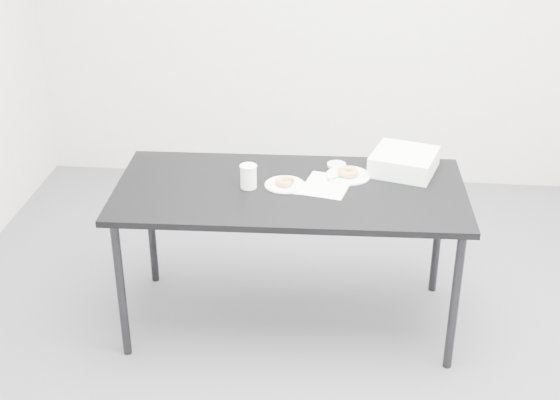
# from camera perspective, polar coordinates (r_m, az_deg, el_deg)

# --- Properties ---
(floor) EXTENTS (4.00, 4.00, 0.00)m
(floor) POSITION_cam_1_polar(r_m,az_deg,el_deg) (4.08, 1.32, -10.29)
(floor) COLOR #4A4A4F
(floor) RESTS_ON ground
(table) EXTENTS (1.75, 0.86, 0.79)m
(table) POSITION_cam_1_polar(r_m,az_deg,el_deg) (3.85, 0.74, 0.09)
(table) COLOR black
(table) RESTS_ON floor
(scorecard) EXTENTS (0.27, 0.32, 0.00)m
(scorecard) POSITION_cam_1_polar(r_m,az_deg,el_deg) (3.86, 3.42, 1.09)
(scorecard) COLOR white
(scorecard) RESTS_ON table
(logo_patch) EXTENTS (0.05, 0.05, 0.00)m
(logo_patch) POSITION_cam_1_polar(r_m,az_deg,el_deg) (3.94, 4.60, 1.66)
(logo_patch) COLOR green
(logo_patch) RESTS_ON scorecard
(pen) EXTENTS (0.12, 0.07, 0.01)m
(pen) POSITION_cam_1_polar(r_m,az_deg,el_deg) (3.93, 4.31, 1.65)
(pen) COLOR #0B814F
(pen) RESTS_ON scorecard
(napkin) EXTENTS (0.15, 0.15, 0.00)m
(napkin) POSITION_cam_1_polar(r_m,az_deg,el_deg) (3.83, 0.94, 0.92)
(napkin) COLOR white
(napkin) RESTS_ON table
(plate_near) EXTENTS (0.20, 0.20, 0.01)m
(plate_near) POSITION_cam_1_polar(r_m,az_deg,el_deg) (3.85, 0.36, 1.12)
(plate_near) COLOR white
(plate_near) RESTS_ON napkin
(donut_near) EXTENTS (0.11, 0.11, 0.03)m
(donut_near) POSITION_cam_1_polar(r_m,az_deg,el_deg) (3.84, 0.36, 1.37)
(donut_near) COLOR gold
(donut_near) RESTS_ON plate_near
(plate_far) EXTENTS (0.23, 0.23, 0.01)m
(plate_far) POSITION_cam_1_polar(r_m,az_deg,el_deg) (3.96, 4.99, 1.79)
(plate_far) COLOR white
(plate_far) RESTS_ON table
(donut_far) EXTENTS (0.12, 0.12, 0.04)m
(donut_far) POSITION_cam_1_polar(r_m,az_deg,el_deg) (3.96, 5.00, 2.06)
(donut_far) COLOR gold
(donut_far) RESTS_ON plate_far
(coffee_cup) EXTENTS (0.08, 0.08, 0.12)m
(coffee_cup) POSITION_cam_1_polar(r_m,az_deg,el_deg) (3.81, -2.32, 1.74)
(coffee_cup) COLOR white
(coffee_cup) RESTS_ON table
(cup_lid) EXTENTS (0.10, 0.10, 0.01)m
(cup_lid) POSITION_cam_1_polar(r_m,az_deg,el_deg) (4.07, 4.15, 2.58)
(cup_lid) COLOR white
(cup_lid) RESTS_ON table
(bakery_box) EXTENTS (0.38, 0.38, 0.10)m
(bakery_box) POSITION_cam_1_polar(r_m,az_deg,el_deg) (4.04, 9.06, 2.79)
(bakery_box) COLOR white
(bakery_box) RESTS_ON table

